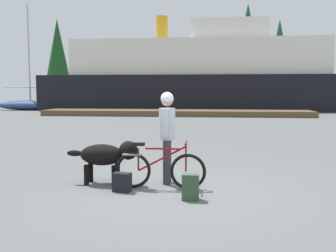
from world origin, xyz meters
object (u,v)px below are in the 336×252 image
Objects in this scene: bicycle at (160,169)px; sailboat_moored at (30,104)px; dog at (107,155)px; ferry_boat at (199,77)px; person_cyclist at (167,128)px; backpack at (190,187)px; handbag_pannier at (122,182)px.

sailboat_moored is (-15.92, 27.70, 0.16)m from bicycle.
ferry_boat is (0.61, 30.27, 2.52)m from dog.
sailboat_moored reaches higher than person_cyclist.
person_cyclist reaches higher than dog.
handbag_pannier is at bearing 162.74° from backpack.
ferry_boat reaches higher than handbag_pannier.
ferry_boat is (-0.48, 30.53, 2.72)m from bicycle.
person_cyclist is at bearing 9.30° from dog.
backpack is 0.05× the size of sailboat_moored.
dog is (-1.08, 0.26, 0.20)m from bicycle.
person_cyclist is at bearing 78.73° from bicycle.
ferry_boat is (-0.57, 30.08, 1.99)m from person_cyclist.
person_cyclist is 0.06× the size of ferry_boat.
bicycle is 4.91× the size of handbag_pannier.
sailboat_moored is (-15.44, -2.83, -2.56)m from ferry_boat.
backpack is (0.62, -0.70, -0.15)m from bicycle.
handbag_pannier is (-0.74, -0.75, -0.93)m from person_cyclist.
sailboat_moored is at bearing 120.22° from backpack.
ferry_boat is at bearing 88.85° from dog.
handbag_pannier is 0.01× the size of ferry_boat.
ferry_boat is at bearing 90.89° from bicycle.
dog is 31.19m from sailboat_moored.
backpack is at bearing -48.32° from bicycle.
handbag_pannier is 30.97m from ferry_boat.
dog is at bearing -61.60° from sailboat_moored.
dog is 4.11× the size of handbag_pannier.
person_cyclist is 0.19× the size of sailboat_moored.
sailboat_moored is (-15.27, 28.00, 0.36)m from handbag_pannier.
person_cyclist is at bearing 45.63° from handbag_pannier.
bicycle is at bearing -101.27° from person_cyclist.
person_cyclist is 30.15m from ferry_boat.
ferry_boat is at bearing 10.39° from sailboat_moored.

